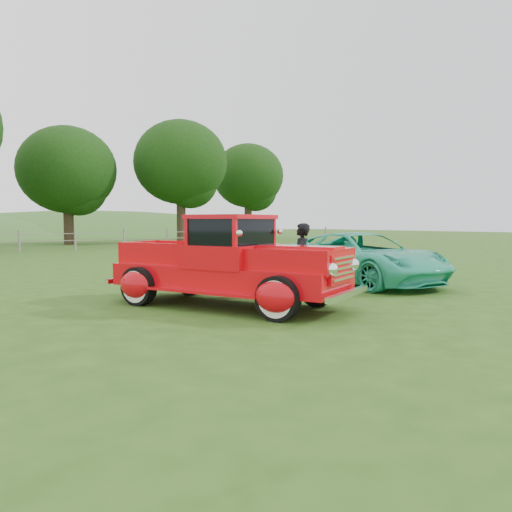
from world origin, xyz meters
TOP-DOWN VIEW (x-y plane):
  - ground at (0.00, 0.00)m, footprint 140.00×140.00m
  - fence_line at (0.00, 22.00)m, footprint 48.00×0.12m
  - tree_near_east at (5.00, 29.00)m, footprint 6.80×6.80m
  - tree_mid_east at (13.00, 27.00)m, footprint 7.20×7.20m
  - tree_far_east at (22.00, 30.00)m, footprint 6.60×6.60m
  - red_pickup at (-1.33, 0.92)m, footprint 3.44×5.28m
  - teal_sedan at (3.45, 1.54)m, footprint 2.86×5.15m
  - man at (0.63, 0.95)m, footprint 0.70×0.66m

SIDE VIEW (x-z plane):
  - ground at x=0.00m, z-range 0.00..0.00m
  - fence_line at x=0.00m, z-range 0.00..1.20m
  - teal_sedan at x=3.45m, z-range 0.00..1.36m
  - red_pickup at x=-1.33m, z-range -0.09..1.69m
  - man at x=0.63m, z-range 0.00..1.61m
  - tree_near_east at x=5.00m, z-range 1.08..9.41m
  - tree_far_east at x=22.00m, z-range 1.43..10.29m
  - tree_mid_east at x=13.00m, z-range 1.45..10.89m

